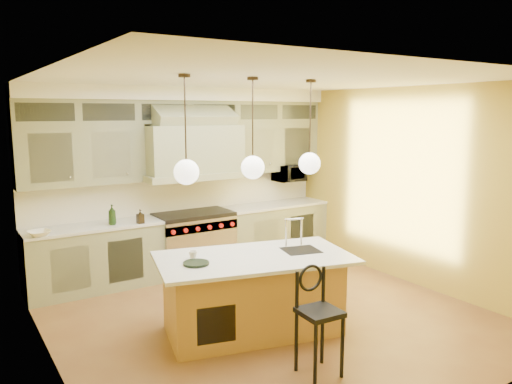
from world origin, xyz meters
TOP-DOWN VIEW (x-y plane):
  - floor at (0.00, 0.00)m, footprint 5.00×5.00m
  - ceiling at (0.00, 0.00)m, footprint 5.00×5.00m
  - wall_back at (0.00, 2.50)m, footprint 5.00×0.00m
  - wall_front at (0.00, -2.50)m, footprint 5.00×0.00m
  - wall_left at (-2.50, 0.00)m, footprint 0.00×5.00m
  - wall_right at (2.50, 0.00)m, footprint 0.00×5.00m
  - back_cabinetry at (0.00, 2.23)m, footprint 5.00×0.77m
  - range at (0.00, 2.14)m, footprint 1.20×0.74m
  - kitchen_island at (-0.40, -0.25)m, footprint 2.39×1.65m
  - counter_stool at (-0.37, -1.37)m, footprint 0.39×0.39m
  - microwave at (1.95, 2.25)m, footprint 0.54×0.37m
  - oil_bottle_a at (-1.31, 2.05)m, footprint 0.11×0.12m
  - oil_bottle_b at (-0.94, 1.92)m, footprint 0.10×0.10m
  - fruit_bowl at (-2.30, 1.92)m, footprint 0.32×0.32m
  - cup at (-1.04, -0.03)m, footprint 0.11×0.11m
  - pendant_left at (-1.20, -0.25)m, footprint 0.26×0.26m
  - pendant_center at (-0.40, -0.25)m, footprint 0.26×0.26m
  - pendant_right at (0.40, -0.25)m, footprint 0.26×0.26m

SIDE VIEW (x-z plane):
  - floor at x=0.00m, z-range 0.00..0.00m
  - kitchen_island at x=-0.40m, z-range -0.20..1.15m
  - range at x=0.00m, z-range 0.01..0.97m
  - counter_stool at x=-0.37m, z-range 0.07..1.13m
  - cup at x=-1.04m, z-range 0.92..1.01m
  - fruit_bowl at x=-2.30m, z-range 0.94..1.01m
  - oil_bottle_b at x=-0.94m, z-range 0.94..1.14m
  - oil_bottle_a at x=-1.31m, z-range 0.94..1.23m
  - back_cabinetry at x=0.00m, z-range -0.02..2.88m
  - microwave at x=1.95m, z-range 1.30..1.60m
  - wall_back at x=0.00m, z-range -1.05..3.95m
  - wall_front at x=0.00m, z-range -1.05..3.95m
  - wall_left at x=-2.50m, z-range -1.05..3.95m
  - wall_right at x=2.50m, z-range -1.05..3.95m
  - pendant_left at x=-1.20m, z-range 1.39..2.50m
  - pendant_center at x=-0.40m, z-range 1.39..2.50m
  - pendant_right at x=0.40m, z-range 1.39..2.50m
  - ceiling at x=0.00m, z-range 2.90..2.90m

